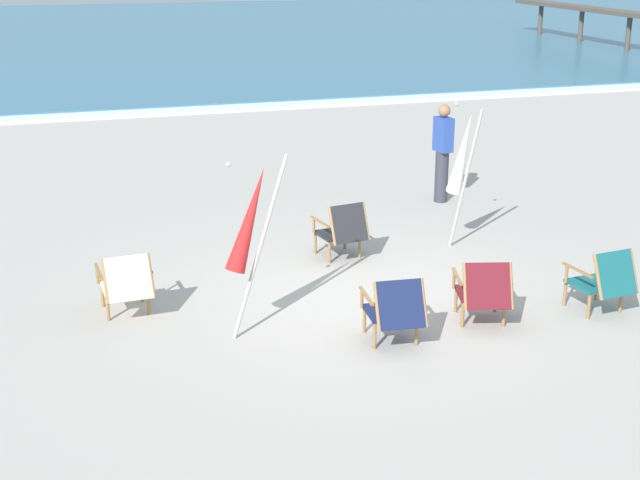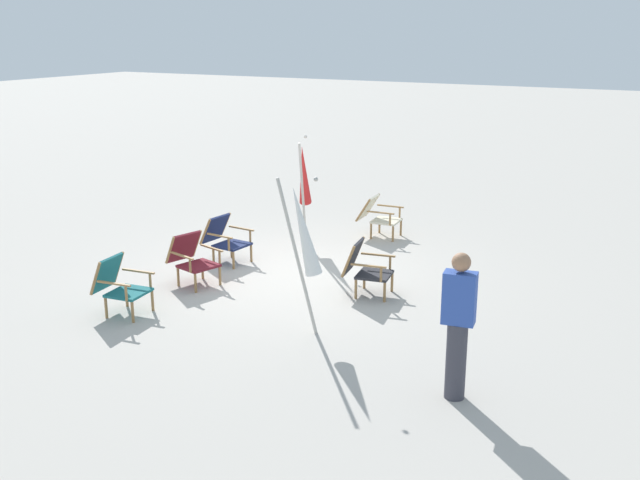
% 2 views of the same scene
% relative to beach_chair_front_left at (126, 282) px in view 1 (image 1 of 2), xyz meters
% --- Properties ---
extents(ground_plane, '(80.00, 80.00, 0.00)m').
position_rel_beach_chair_front_left_xyz_m(ground_plane, '(2.72, -0.36, -0.42)').
color(ground_plane, '#B2AAA0').
extents(sea, '(80.00, 40.00, 0.10)m').
position_rel_beach_chair_front_left_xyz_m(sea, '(2.72, 33.17, -0.37)').
color(sea, teal).
rests_on(sea, ground).
extents(surf_band, '(80.00, 1.10, 0.06)m').
position_rel_beach_chair_front_left_xyz_m(surf_band, '(2.72, 12.87, -0.39)').
color(surf_band, white).
rests_on(surf_band, ground).
extents(beach_chair_front_left, '(0.63, 0.81, 0.77)m').
position_rel_beach_chair_front_left_xyz_m(beach_chair_front_left, '(0.00, 0.00, 0.00)').
color(beach_chair_front_left, beige).
rests_on(beach_chair_front_left, ground).
extents(beach_chair_back_left, '(0.75, 0.87, 0.79)m').
position_rel_beach_chair_front_left_xyz_m(beach_chair_back_left, '(3.82, -1.43, 0.00)').
color(beach_chair_back_left, maroon).
rests_on(beach_chair_back_left, ground).
extents(beach_chair_far_center, '(0.68, 0.77, 0.81)m').
position_rel_beach_chair_front_left_xyz_m(beach_chair_far_center, '(3.00, 1.12, 0.01)').
color(beach_chair_far_center, '#28282D').
rests_on(beach_chair_far_center, ground).
extents(beach_chair_front_right, '(0.64, 0.79, 0.79)m').
position_rel_beach_chair_front_left_xyz_m(beach_chair_front_right, '(2.67, -1.63, 0.00)').
color(beach_chair_front_right, '#19234C').
rests_on(beach_chair_front_right, ground).
extents(beach_chair_back_right, '(0.65, 0.76, 0.81)m').
position_rel_beach_chair_front_left_xyz_m(beach_chair_back_right, '(5.30, -1.54, 0.01)').
color(beach_chair_back_right, '#196066').
rests_on(beach_chair_back_right, ground).
extents(umbrella_furled_white, '(0.36, 0.60, 2.08)m').
position_rel_beach_chair_front_left_xyz_m(umbrella_furled_white, '(4.69, 1.05, 0.94)').
color(umbrella_furled_white, '#B7B2A8').
rests_on(umbrella_furled_white, ground).
extents(umbrella_furled_red, '(0.82, 0.43, 2.00)m').
position_rel_beach_chair_front_left_xyz_m(umbrella_furled_red, '(1.28, -0.87, 0.88)').
color(umbrella_furled_red, '#B7B2A8').
rests_on(umbrella_furled_red, ground).
extents(person_near_chairs, '(0.25, 0.37, 1.63)m').
position_rel_beach_chair_front_left_xyz_m(person_near_chairs, '(5.46, 3.35, 0.42)').
color(person_near_chairs, '#383842').
rests_on(person_near_chairs, ground).
extents(pier_distant, '(0.90, 13.07, 1.55)m').
position_rel_beach_chair_front_left_xyz_m(pier_distant, '(20.84, 21.75, 0.97)').
color(pier_distant, brown).
rests_on(pier_distant, ground).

